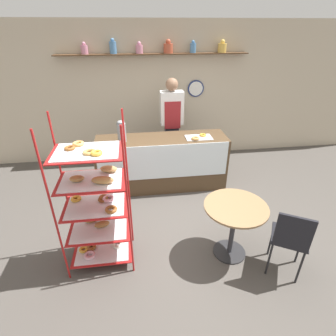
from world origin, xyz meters
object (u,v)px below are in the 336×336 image
object	(u,v)px
cafe_table	(234,218)
cafe_chair	(291,237)
person_worker	(172,123)
coffee_carafe	(122,131)
pastry_rack	(96,204)
donut_tray_counter	(198,137)

from	to	relation	value
cafe_table	cafe_chair	distance (m)	0.63
person_worker	cafe_table	distance (m)	2.38
person_worker	coffee_carafe	distance (m)	1.11
pastry_rack	cafe_table	bearing A→B (deg)	-4.93
person_worker	cafe_chair	distance (m)	2.88
person_worker	cafe_table	size ratio (longest dim) A/B	2.39
pastry_rack	person_worker	world-z (taller)	pastry_rack
cafe_chair	coffee_carafe	bearing A→B (deg)	-18.21
donut_tray_counter	coffee_carafe	bearing A→B (deg)	178.49
coffee_carafe	donut_tray_counter	distance (m)	1.25
cafe_table	donut_tray_counter	bearing A→B (deg)	92.57
pastry_rack	coffee_carafe	xyz separation A→B (m)	(0.28, 1.52, 0.28)
person_worker	cafe_table	world-z (taller)	person_worker
pastry_rack	coffee_carafe	world-z (taller)	pastry_rack
person_worker	donut_tray_counter	bearing A→B (deg)	-63.09
pastry_rack	cafe_table	xyz separation A→B (m)	(1.59, -0.14, -0.26)
person_worker	coffee_carafe	world-z (taller)	person_worker
pastry_rack	donut_tray_counter	xyz separation A→B (m)	(1.52, 1.49, 0.12)
pastry_rack	person_worker	size ratio (longest dim) A/B	1.02
pastry_rack	cafe_chair	bearing A→B (deg)	-14.09
person_worker	cafe_chair	world-z (taller)	person_worker
pastry_rack	person_worker	xyz separation A→B (m)	(1.18, 2.17, 0.17)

